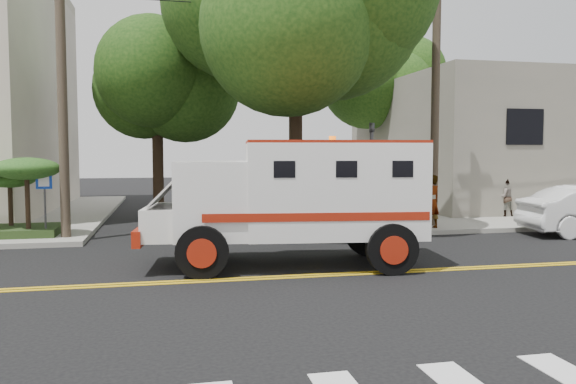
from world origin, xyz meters
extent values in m
plane|color=black|center=(0.00, 0.00, 0.00)|extent=(100.00, 100.00, 0.00)
cube|color=gray|center=(13.50, 13.50, 0.07)|extent=(17.00, 17.00, 0.15)
cube|color=slate|center=(15.00, 14.00, 3.15)|extent=(14.00, 12.00, 6.00)
cylinder|color=#382D23|center=(-5.60, 6.00, 4.50)|extent=(0.28, 0.28, 9.00)
cylinder|color=#382D23|center=(6.30, 6.20, 4.50)|extent=(0.28, 0.28, 9.00)
cylinder|color=black|center=(1.50, 6.50, 3.50)|extent=(0.44, 0.44, 7.00)
sphere|color=#12340E|center=(1.50, 6.50, 7.00)|extent=(5.32, 5.32, 5.32)
cylinder|color=black|center=(-3.00, 12.00, 2.80)|extent=(0.44, 0.44, 5.60)
sphere|color=#12340E|center=(-3.00, 12.00, 5.60)|extent=(3.92, 3.92, 3.92)
sphere|color=#12340E|center=(-2.16, 11.44, 6.02)|extent=(3.36, 3.36, 3.36)
cylinder|color=black|center=(8.50, 16.00, 2.97)|extent=(0.44, 0.44, 5.95)
sphere|color=#12340E|center=(8.50, 16.00, 5.95)|extent=(4.20, 4.20, 4.20)
sphere|color=#12340E|center=(9.40, 15.40, 6.40)|extent=(3.60, 3.60, 3.60)
cylinder|color=#3F3F42|center=(3.80, 5.60, 1.80)|extent=(0.12, 0.12, 3.60)
imported|color=#3F3F42|center=(3.80, 5.60, 3.15)|extent=(0.15, 0.18, 0.90)
cylinder|color=#3F3F42|center=(-6.20, 6.20, 1.00)|extent=(0.06, 0.06, 2.00)
cube|color=#0C33A5|center=(-6.20, 6.14, 1.80)|extent=(0.45, 0.03, 0.45)
cube|color=#1E3314|center=(-7.50, 6.80, 0.27)|extent=(3.20, 2.00, 0.24)
cylinder|color=black|center=(-7.40, 7.20, 1.07)|extent=(0.14, 0.14, 1.36)
ellipsoid|color=#194514|center=(-7.40, 7.20, 1.83)|extent=(1.55, 1.55, 0.54)
cylinder|color=black|center=(-6.70, 6.30, 1.23)|extent=(0.14, 0.14, 1.68)
ellipsoid|color=#194514|center=(-6.70, 6.30, 2.17)|extent=(1.91, 1.91, 0.66)
cube|color=silver|center=(1.12, 1.05, 1.78)|extent=(4.22, 2.80, 2.14)
cube|color=silver|center=(-1.61, 1.37, 1.58)|extent=(1.88, 2.42, 1.73)
cube|color=black|center=(-2.40, 1.47, 2.04)|extent=(0.27, 1.73, 0.71)
cube|color=silver|center=(-2.67, 1.50, 1.07)|extent=(1.15, 2.13, 0.71)
cube|color=maroon|center=(-3.18, 1.56, 0.82)|extent=(0.44, 2.20, 0.36)
cube|color=maroon|center=(1.12, 1.05, 2.88)|extent=(4.22, 2.80, 0.06)
cylinder|color=black|center=(-1.95, 0.26, 0.56)|extent=(1.15, 0.46, 1.12)
cylinder|color=black|center=(-1.68, 2.53, 0.56)|extent=(1.15, 0.46, 1.12)
cylinder|color=black|center=(2.10, -0.22, 0.56)|extent=(1.15, 0.46, 1.12)
cylinder|color=black|center=(2.37, 2.05, 0.56)|extent=(1.15, 0.46, 1.12)
imported|color=gray|center=(5.88, 5.50, 1.03)|extent=(0.75, 0.61, 1.76)
imported|color=gray|center=(10.30, 8.14, 0.90)|extent=(0.76, 0.61, 1.50)
camera|label=1|loc=(-2.65, -11.51, 2.64)|focal=35.00mm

